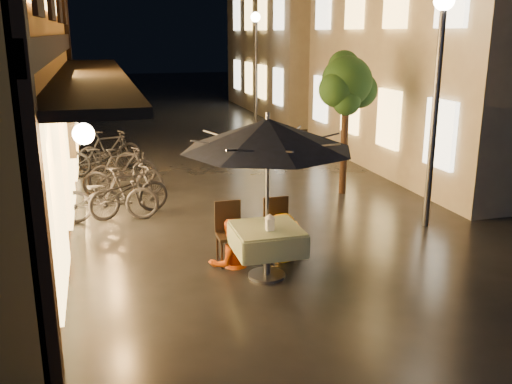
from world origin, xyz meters
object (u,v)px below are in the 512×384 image
object	(u,v)px
patio_umbrella	(268,135)
streetlamp_near	(439,68)
bicycle_0	(109,196)
cafe_table	(267,239)
table_lantern	(270,221)
person_orange	(230,220)
person_yellow	(283,215)

from	to	relation	value
patio_umbrella	streetlamp_near	bearing A→B (deg)	21.93
bicycle_0	cafe_table	bearing A→B (deg)	-142.46
table_lantern	bicycle_0	bearing A→B (deg)	122.24
streetlamp_near	cafe_table	world-z (taller)	streetlamp_near
person_orange	person_yellow	world-z (taller)	person_orange
table_lantern	bicycle_0	size ratio (longest dim) A/B	0.13
patio_umbrella	person_orange	distance (m)	1.58
table_lantern	person_orange	world-z (taller)	person_orange
patio_umbrella	person_yellow	distance (m)	1.59
table_lantern	cafe_table	bearing A→B (deg)	90.00
cafe_table	person_yellow	xyz separation A→B (m)	(0.44, 0.59, 0.15)
table_lantern	person_yellow	bearing A→B (deg)	59.11
person_yellow	patio_umbrella	bearing A→B (deg)	37.17
person_yellow	streetlamp_near	bearing A→B (deg)	178.65
person_orange	person_yellow	distance (m)	0.86
patio_umbrella	bicycle_0	distance (m)	4.30
streetlamp_near	bicycle_0	distance (m)	6.51
cafe_table	table_lantern	world-z (taller)	table_lantern
streetlamp_near	table_lantern	size ratio (longest dim) A/B	16.92
person_yellow	bicycle_0	distance (m)	3.78
cafe_table	person_orange	distance (m)	0.74
patio_umbrella	person_orange	xyz separation A→B (m)	(-0.42, 0.59, -1.41)
streetlamp_near	person_yellow	size ratio (longest dim) A/B	2.88
person_orange	bicycle_0	world-z (taller)	person_orange
person_yellow	bicycle_0	bearing A→B (deg)	-62.59
cafe_table	patio_umbrella	distance (m)	1.56
streetlamp_near	person_yellow	distance (m)	3.91
patio_umbrella	table_lantern	distance (m)	1.24
person_yellow	cafe_table	bearing A→B (deg)	37.17
person_orange	patio_umbrella	bearing A→B (deg)	117.10
person_orange	bicycle_0	distance (m)	3.26
cafe_table	table_lantern	xyz separation A→B (m)	(0.00, -0.14, 0.33)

